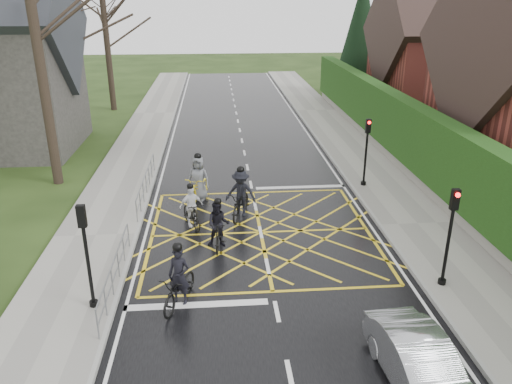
{
  "coord_description": "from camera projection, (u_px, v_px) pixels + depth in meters",
  "views": [
    {
      "loc": [
        -1.54,
        -16.63,
        8.28
      ],
      "look_at": [
        -0.11,
        0.82,
        1.3
      ],
      "focal_mm": 35.0,
      "sensor_mm": 36.0,
      "label": 1
    }
  ],
  "objects": [
    {
      "name": "ground",
      "position": [
        261.0,
        232.0,
        18.58
      ],
      "size": [
        120.0,
        120.0,
        0.0
      ],
      "primitive_type": "plane",
      "color": "black",
      "rests_on": "ground"
    },
    {
      "name": "road",
      "position": [
        261.0,
        232.0,
        18.58
      ],
      "size": [
        9.0,
        80.0,
        0.01
      ],
      "primitive_type": "cube",
      "color": "black",
      "rests_on": "ground"
    },
    {
      "name": "sidewalk_right",
      "position": [
        417.0,
        225.0,
        19.01
      ],
      "size": [
        3.0,
        80.0,
        0.15
      ],
      "primitive_type": "cube",
      "color": "gray",
      "rests_on": "ground"
    },
    {
      "name": "sidewalk_left",
      "position": [
        96.0,
        237.0,
        18.1
      ],
      "size": [
        3.0,
        80.0,
        0.15
      ],
      "primitive_type": "cube",
      "color": "gray",
      "rests_on": "ground"
    },
    {
      "name": "stone_wall",
      "position": [
        406.0,
        166.0,
        24.6
      ],
      "size": [
        0.5,
        38.0,
        0.7
      ],
      "primitive_type": "cube",
      "color": "slate",
      "rests_on": "ground"
    },
    {
      "name": "hedge",
      "position": [
        410.0,
        132.0,
        23.95
      ],
      "size": [
        0.9,
        38.0,
        2.8
      ],
      "primitive_type": "cube",
      "color": "#18330E",
      "rests_on": "stone_wall"
    },
    {
      "name": "house_far",
      "position": [
        448.0,
        54.0,
        34.76
      ],
      "size": [
        9.8,
        8.8,
        10.3
      ],
      "color": "maroon",
      "rests_on": "ground"
    },
    {
      "name": "conifer",
      "position": [
        361.0,
        36.0,
        41.62
      ],
      "size": [
        4.6,
        4.6,
        10.0
      ],
      "color": "black",
      "rests_on": "ground"
    },
    {
      "name": "tree_near",
      "position": [
        31.0,
        3.0,
        20.52
      ],
      "size": [
        9.24,
        9.24,
        11.44
      ],
      "color": "black",
      "rests_on": "ground"
    },
    {
      "name": "tree_far",
      "position": [
        104.0,
        10.0,
        35.58
      ],
      "size": [
        8.4,
        8.4,
        10.4
      ],
      "color": "black",
      "rests_on": "ground"
    },
    {
      "name": "railing_south",
      "position": [
        115.0,
        267.0,
        14.7
      ],
      "size": [
        0.05,
        5.04,
        1.03
      ],
      "color": "slate",
      "rests_on": "ground"
    },
    {
      "name": "railing_north",
      "position": [
        146.0,
        179.0,
        21.64
      ],
      "size": [
        0.05,
        6.04,
        1.03
      ],
      "color": "slate",
      "rests_on": "ground"
    },
    {
      "name": "traffic_light_ne",
      "position": [
        366.0,
        153.0,
        22.24
      ],
      "size": [
        0.24,
        0.31,
        3.21
      ],
      "rotation": [
        0.0,
        0.0,
        3.14
      ],
      "color": "black",
      "rests_on": "ground"
    },
    {
      "name": "traffic_light_se",
      "position": [
        449.0,
        239.0,
        14.46
      ],
      "size": [
        0.24,
        0.31,
        3.21
      ],
      "rotation": [
        0.0,
        0.0,
        3.14
      ],
      "color": "black",
      "rests_on": "ground"
    },
    {
      "name": "traffic_light_sw",
      "position": [
        87.0,
        258.0,
        13.42
      ],
      "size": [
        0.24,
        0.31,
        3.21
      ],
      "color": "black",
      "rests_on": "ground"
    },
    {
      "name": "cyclist_rear",
      "position": [
        180.0,
        285.0,
        14.09
      ],
      "size": [
        1.36,
        2.1,
        1.93
      ],
      "rotation": [
        0.0,
        0.0,
        -0.37
      ],
      "color": "black",
      "rests_on": "ground"
    },
    {
      "name": "cyclist_back",
      "position": [
        219.0,
        229.0,
        17.3
      ],
      "size": [
        0.88,
        1.87,
        1.83
      ],
      "rotation": [
        0.0,
        0.0,
        -0.1
      ],
      "color": "black",
      "rests_on": "ground"
    },
    {
      "name": "cyclist_mid",
      "position": [
        241.0,
        198.0,
        19.69
      ],
      "size": [
        1.4,
        2.27,
        2.09
      ],
      "rotation": [
        0.0,
        0.0,
        -0.31
      ],
      "color": "black",
      "rests_on": "ground"
    },
    {
      "name": "cyclist_front",
      "position": [
        191.0,
        211.0,
        18.85
      ],
      "size": [
        1.11,
        1.79,
        1.74
      ],
      "rotation": [
        0.0,
        0.0,
        0.39
      ],
      "color": "black",
      "rests_on": "ground"
    },
    {
      "name": "cyclist_lead",
      "position": [
        199.0,
        184.0,
        21.24
      ],
      "size": [
        1.41,
        2.3,
        2.11
      ],
      "rotation": [
        0.0,
        0.0,
        -0.32
      ],
      "color": "yellow",
      "rests_on": "ground"
    },
    {
      "name": "car",
      "position": [
        421.0,
        366.0,
        11.03
      ],
      "size": [
        1.61,
        3.83,
        1.23
      ],
      "primitive_type": "imported",
      "rotation": [
        0.0,
        0.0,
        0.08
      ],
      "color": "#A9ABB0",
      "rests_on": "ground"
    }
  ]
}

